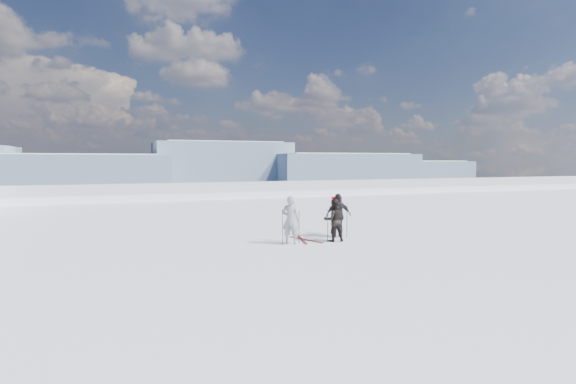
{
  "coord_description": "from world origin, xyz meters",
  "views": [
    {
      "loc": [
        -6.92,
        -10.67,
        2.85
      ],
      "look_at": [
        -1.68,
        3.0,
        1.83
      ],
      "focal_mm": 28.0,
      "sensor_mm": 36.0,
      "label": 1
    }
  ],
  "objects_px": {
    "skier_grey": "(291,220)",
    "skier_pack": "(338,215)",
    "skier_dark": "(334,220)",
    "skis_loose": "(304,240)"
  },
  "relations": [
    {
      "from": "skier_grey",
      "to": "skier_pack",
      "type": "distance_m",
      "value": 2.25
    },
    {
      "from": "skier_grey",
      "to": "skier_dark",
      "type": "height_order",
      "value": "skier_grey"
    },
    {
      "from": "skier_grey",
      "to": "skis_loose",
      "type": "xyz_separation_m",
      "value": [
        0.7,
        0.48,
        -0.82
      ]
    },
    {
      "from": "skier_dark",
      "to": "skis_loose",
      "type": "relative_size",
      "value": 0.9
    },
    {
      "from": "skier_dark",
      "to": "skis_loose",
      "type": "height_order",
      "value": "skier_dark"
    },
    {
      "from": "skier_dark",
      "to": "skier_pack",
      "type": "distance_m",
      "value": 0.92
    },
    {
      "from": "skier_grey",
      "to": "skier_dark",
      "type": "xyz_separation_m",
      "value": [
        1.59,
        -0.1,
        -0.08
      ]
    },
    {
      "from": "skier_dark",
      "to": "skier_pack",
      "type": "xyz_separation_m",
      "value": [
        0.57,
        0.73,
        0.06
      ]
    },
    {
      "from": "skier_dark",
      "to": "skier_grey",
      "type": "bearing_deg",
      "value": 3.28
    },
    {
      "from": "skier_pack",
      "to": "skis_loose",
      "type": "xyz_separation_m",
      "value": [
        -1.46,
        -0.15,
        -0.8
      ]
    }
  ]
}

